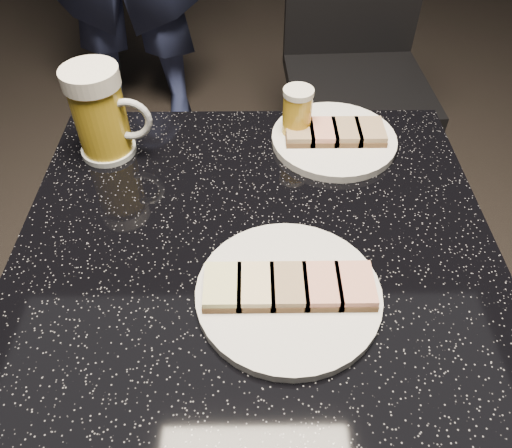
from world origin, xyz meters
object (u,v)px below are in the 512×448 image
object	(u,v)px
plate_small	(334,139)
chair	(355,61)
beer_mug	(101,113)
table	(256,337)
beer_tumbler	(297,115)
plate_large	(288,294)

from	to	relation	value
plate_small	chair	world-z (taller)	chair
plate_small	beer_mug	xyz separation A→B (m)	(-0.39, -0.02, 0.07)
table	beer_tumbler	size ratio (longest dim) A/B	7.65
plate_large	table	bearing A→B (deg)	115.75
beer_mug	chair	xyz separation A→B (m)	(0.58, 0.78, -0.33)
beer_mug	beer_tumbler	size ratio (longest dim) A/B	1.61
beer_tumbler	table	bearing A→B (deg)	-105.71
table	chair	distance (m)	1.06
beer_mug	chair	bearing A→B (deg)	53.37
table	beer_tumbler	world-z (taller)	beer_tumbler
plate_large	chair	bearing A→B (deg)	75.24
plate_large	table	xyz separation A→B (m)	(-0.04, 0.09, -0.25)
chair	table	bearing A→B (deg)	-108.11
beer_mug	table	bearing A→B (deg)	-42.03
beer_mug	chair	distance (m)	1.03
plate_small	table	size ratio (longest dim) A/B	0.29
plate_large	table	world-z (taller)	plate_large
table	beer_mug	world-z (taller)	beer_mug
table	chair	world-z (taller)	chair
plate_large	beer_tumbler	bearing A→B (deg)	84.65
beer_mug	beer_tumbler	xyz separation A→B (m)	(0.33, 0.04, -0.03)
beer_tumbler	chair	distance (m)	0.84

